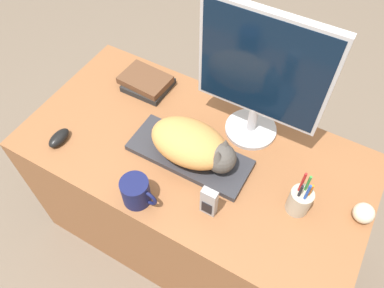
# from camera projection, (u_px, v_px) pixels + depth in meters

# --- Properties ---
(ground_plane) EXTENTS (12.00, 12.00, 0.00)m
(ground_plane) POSITION_uv_depth(u_px,v_px,m) (158.00, 286.00, 1.85)
(ground_plane) COLOR #6B5B4C
(desk) EXTENTS (1.36, 0.70, 0.73)m
(desk) POSITION_uv_depth(u_px,v_px,m) (193.00, 196.00, 1.74)
(desk) COLOR brown
(desk) RESTS_ON ground_plane
(keyboard) EXTENTS (0.47, 0.19, 0.02)m
(keyboard) POSITION_uv_depth(u_px,v_px,m) (190.00, 155.00, 1.42)
(keyboard) COLOR #2D2D33
(keyboard) RESTS_ON desk
(cat) EXTENTS (0.34, 0.20, 0.14)m
(cat) POSITION_uv_depth(u_px,v_px,m) (194.00, 145.00, 1.35)
(cat) COLOR #D18C47
(cat) RESTS_ON keyboard
(monitor) EXTENTS (0.47, 0.21, 0.55)m
(monitor) POSITION_uv_depth(u_px,v_px,m) (261.00, 74.00, 1.26)
(monitor) COLOR #B7B7BC
(monitor) RESTS_ON desk
(computer_mouse) EXTENTS (0.05, 0.10, 0.04)m
(computer_mouse) POSITION_uv_depth(u_px,v_px,m) (59.00, 138.00, 1.46)
(computer_mouse) COLOR black
(computer_mouse) RESTS_ON desk
(coffee_mug) EXTENTS (0.14, 0.10, 0.11)m
(coffee_mug) POSITION_uv_depth(u_px,v_px,m) (136.00, 192.00, 1.28)
(coffee_mug) COLOR #141947
(coffee_mug) RESTS_ON desk
(pen_cup) EXTENTS (0.08, 0.08, 0.20)m
(pen_cup) POSITION_uv_depth(u_px,v_px,m) (300.00, 200.00, 1.26)
(pen_cup) COLOR #B2A893
(pen_cup) RESTS_ON desk
(baseball) EXTENTS (0.07, 0.07, 0.07)m
(baseball) POSITION_uv_depth(u_px,v_px,m) (364.00, 213.00, 1.25)
(baseball) COLOR beige
(baseball) RESTS_ON desk
(phone) EXTENTS (0.05, 0.03, 0.13)m
(phone) POSITION_uv_depth(u_px,v_px,m) (209.00, 202.00, 1.24)
(phone) COLOR #99999E
(phone) RESTS_ON desk
(book_stack) EXTENTS (0.21, 0.17, 0.06)m
(book_stack) POSITION_uv_depth(u_px,v_px,m) (147.00, 82.00, 1.63)
(book_stack) COLOR black
(book_stack) RESTS_ON desk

